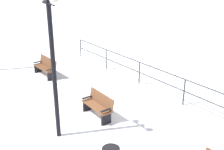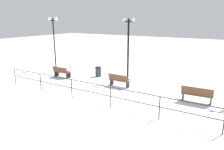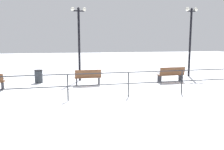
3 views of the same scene
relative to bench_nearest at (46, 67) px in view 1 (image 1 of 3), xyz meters
The scene contains 5 objects.
ground_plane 4.99m from the bench_nearest, 87.97° to the left, with size 80.00×80.00×0.00m, color white.
bench_nearest is the anchor object (origin of this frame).
bench_second 4.97m from the bench_nearest, 87.17° to the left, with size 0.54×1.46×0.89m.
lamppost_middle 6.06m from the bench_nearest, 69.13° to the left, with size 0.23×0.93×4.49m.
waterfront_railing 5.79m from the bench_nearest, 120.82° to the left, with size 0.05×13.03×1.11m.
Camera 1 is at (5.21, 7.61, 5.23)m, focal length 45.30 mm.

